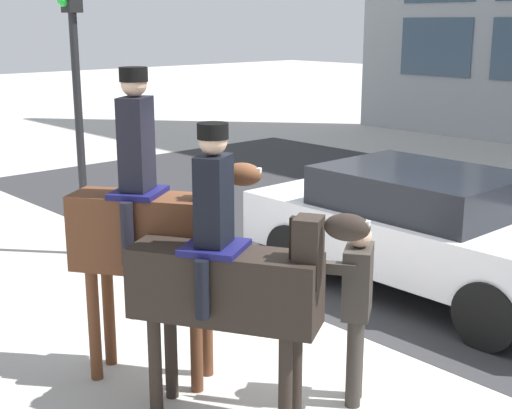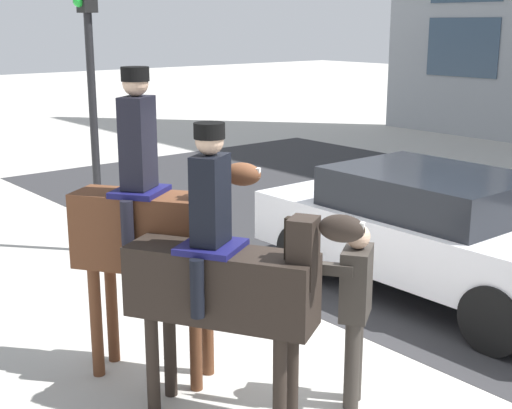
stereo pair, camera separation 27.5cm
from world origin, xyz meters
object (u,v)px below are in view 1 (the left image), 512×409
object	(u,v)px
street_car_near_lane	(424,227)
mounted_horse_companion	(229,276)
mounted_horse_lead	(150,225)
pedestrian_bystander	(355,300)
traffic_light	(74,60)

from	to	relation	value
street_car_near_lane	mounted_horse_companion	bearing A→B (deg)	-79.82
mounted_horse_lead	pedestrian_bystander	bearing A→B (deg)	-0.63
pedestrian_bystander	traffic_light	distance (m)	5.47
pedestrian_bystander	traffic_light	xyz separation A→B (m)	(-5.17, 0.35, 1.76)
street_car_near_lane	traffic_light	xyz separation A→B (m)	(-4.00, -2.33, 1.90)
mounted_horse_lead	street_car_near_lane	world-z (taller)	mounted_horse_lead
mounted_horse_lead	mounted_horse_companion	size ratio (longest dim) A/B	1.15
mounted_horse_companion	street_car_near_lane	size ratio (longest dim) A/B	0.55
mounted_horse_companion	pedestrian_bystander	size ratio (longest dim) A/B	1.53
mounted_horse_lead	street_car_near_lane	bearing A→B (deg)	50.54
traffic_light	pedestrian_bystander	bearing A→B (deg)	-3.83
street_car_near_lane	mounted_horse_lead	bearing A→B (deg)	-95.32
mounted_horse_companion	traffic_light	bearing A→B (deg)	134.94
mounted_horse_lead	mounted_horse_companion	bearing A→B (deg)	-30.79
traffic_light	mounted_horse_companion	bearing A→B (deg)	-15.45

